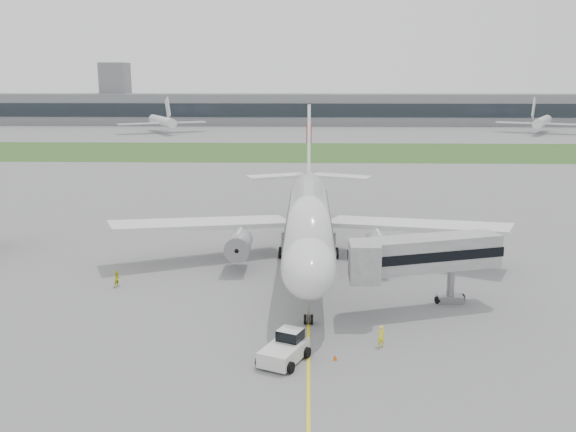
{
  "coord_description": "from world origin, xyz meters",
  "views": [
    {
      "loc": [
        -0.16,
        -69.71,
        22.02
      ],
      "look_at": [
        -2.38,
        2.0,
        6.31
      ],
      "focal_mm": 40.0,
      "sensor_mm": 36.0,
      "label": 1
    }
  ],
  "objects_px": {
    "pushback_tug": "(285,348)",
    "airliner": "(309,216)",
    "ground_crew_near": "(381,336)",
    "jet_bridge": "(418,255)"
  },
  "relations": [
    {
      "from": "jet_bridge",
      "to": "ground_crew_near",
      "type": "distance_m",
      "value": 10.97
    },
    {
      "from": "airliner",
      "to": "jet_bridge",
      "type": "height_order",
      "value": "airliner"
    },
    {
      "from": "airliner",
      "to": "ground_crew_near",
      "type": "height_order",
      "value": "airliner"
    },
    {
      "from": "jet_bridge",
      "to": "ground_crew_near",
      "type": "height_order",
      "value": "jet_bridge"
    },
    {
      "from": "pushback_tug",
      "to": "airliner",
      "type": "bearing_deg",
      "value": 110.72
    },
    {
      "from": "ground_crew_near",
      "to": "airliner",
      "type": "bearing_deg",
      "value": -100.38
    },
    {
      "from": "ground_crew_near",
      "to": "pushback_tug",
      "type": "bearing_deg",
      "value": -3.83
    },
    {
      "from": "jet_bridge",
      "to": "pushback_tug",
      "type": "bearing_deg",
      "value": -153.6
    },
    {
      "from": "airliner",
      "to": "pushback_tug",
      "type": "height_order",
      "value": "airliner"
    },
    {
      "from": "pushback_tug",
      "to": "ground_crew_near",
      "type": "relative_size",
      "value": 2.75
    }
  ]
}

